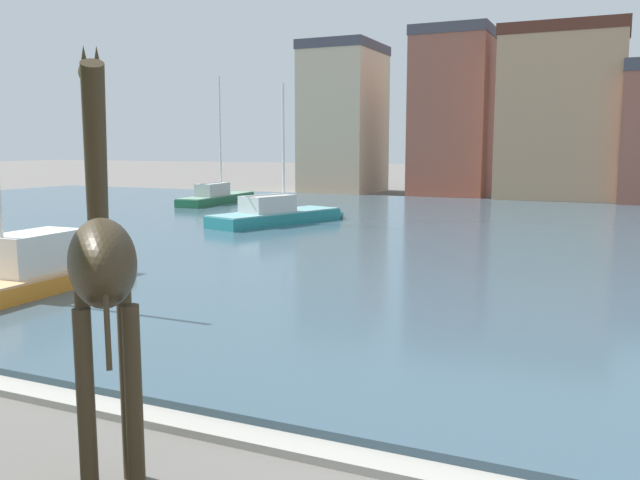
% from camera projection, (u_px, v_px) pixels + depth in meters
% --- Properties ---
extents(harbor_water, '(87.12, 41.03, 0.25)m').
position_uv_depth(harbor_water, '(473.00, 238.00, 28.27)').
color(harbor_water, '#3D5666').
rests_on(harbor_water, ground).
extents(quay_edge_coping, '(87.12, 0.50, 0.12)m').
position_uv_depth(quay_edge_coping, '(179.00, 423.00, 9.56)').
color(quay_edge_coping, '#ADA89E').
rests_on(quay_edge_coping, ground).
extents(giraffe_statue, '(2.41, 2.47, 5.28)m').
position_uv_depth(giraffe_statue, '(102.00, 269.00, 7.24)').
color(giraffe_statue, '#382B19').
rests_on(giraffe_statue, ground).
extents(sailboat_teal, '(4.49, 8.58, 7.05)m').
position_uv_depth(sailboat_teal, '(284.00, 216.00, 33.01)').
color(sailboat_teal, teal).
rests_on(sailboat_teal, ground).
extents(sailboat_green, '(2.32, 9.24, 8.61)m').
position_uv_depth(sailboat_green, '(221.00, 198.00, 44.95)').
color(sailboat_green, '#236B42').
rests_on(sailboat_green, ground).
extents(sailboat_orange, '(2.23, 7.99, 6.91)m').
position_uv_depth(sailboat_orange, '(7.00, 284.00, 16.72)').
color(sailboat_orange, orange).
rests_on(sailboat_orange, ground).
extents(townhouse_corner_house, '(5.98, 7.66, 12.84)m').
position_uv_depth(townhouse_corner_house, '(344.00, 119.00, 58.15)').
color(townhouse_corner_house, '#C6B293').
rests_on(townhouse_corner_house, ground).
extents(townhouse_narrow_midrow, '(6.09, 6.36, 13.31)m').
position_uv_depth(townhouse_narrow_midrow, '(453.00, 113.00, 53.44)').
color(townhouse_narrow_midrow, '#8E5142').
rests_on(townhouse_narrow_midrow, ground).
extents(townhouse_end_terrace, '(8.52, 5.34, 12.43)m').
position_uv_depth(townhouse_end_terrace, '(560.00, 115.00, 47.15)').
color(townhouse_end_terrace, tan).
rests_on(townhouse_end_terrace, ground).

